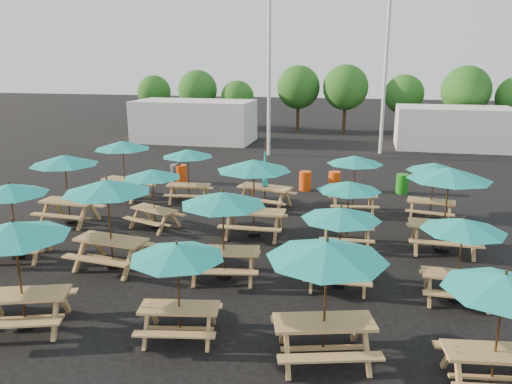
% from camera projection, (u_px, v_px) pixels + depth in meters
% --- Properties ---
extents(ground, '(120.00, 120.00, 0.00)m').
position_uv_depth(ground, '(246.00, 237.00, 16.07)').
color(ground, black).
rests_on(ground, ground).
extents(picnic_unit_1, '(2.48, 2.48, 2.22)m').
position_uv_depth(picnic_unit_1, '(10.00, 193.00, 13.86)').
color(picnic_unit_1, tan).
rests_on(picnic_unit_1, ground).
extents(picnic_unit_2, '(2.39, 2.39, 2.44)m').
position_uv_depth(picnic_unit_2, '(65.00, 163.00, 16.85)').
color(picnic_unit_2, tan).
rests_on(picnic_unit_2, ground).
extents(picnic_unit_3, '(2.67, 2.67, 2.40)m').
position_uv_depth(picnic_unit_3, '(123.00, 148.00, 19.98)').
color(picnic_unit_3, tan).
rests_on(picnic_unit_3, ground).
extents(picnic_unit_4, '(2.83, 2.83, 2.39)m').
position_uv_depth(picnic_unit_4, '(14.00, 236.00, 10.09)').
color(picnic_unit_4, tan).
rests_on(picnic_unit_4, ground).
extents(picnic_unit_5, '(2.60, 2.60, 2.51)m').
position_uv_depth(picnic_unit_5, '(107.00, 191.00, 13.15)').
color(picnic_unit_5, tan).
rests_on(picnic_unit_5, ground).
extents(picnic_unit_6, '(2.46, 2.46, 2.06)m').
position_uv_depth(picnic_unit_6, '(153.00, 177.00, 16.45)').
color(picnic_unit_6, tan).
rests_on(picnic_unit_6, ground).
extents(picnic_unit_7, '(2.23, 2.23, 2.16)m').
position_uv_depth(picnic_unit_7, '(188.00, 156.00, 19.48)').
color(picnic_unit_7, tan).
rests_on(picnic_unit_7, ground).
extents(picnic_unit_8, '(2.22, 2.22, 2.05)m').
position_uv_depth(picnic_unit_8, '(177.00, 256.00, 9.82)').
color(picnic_unit_8, tan).
rests_on(picnic_unit_8, ground).
extents(picnic_unit_9, '(2.54, 2.54, 2.35)m').
position_uv_depth(picnic_unit_9, '(223.00, 203.00, 12.52)').
color(picnic_unit_9, tan).
rests_on(picnic_unit_9, ground).
extents(picnic_unit_10, '(2.44, 2.44, 2.54)m').
position_uv_depth(picnic_unit_10, '(254.00, 169.00, 15.59)').
color(picnic_unit_10, tan).
rests_on(picnic_unit_10, ground).
extents(picnic_unit_11, '(2.34, 2.14, 2.55)m').
position_uv_depth(picnic_unit_11, '(265.00, 181.00, 18.90)').
color(picnic_unit_11, tan).
rests_on(picnic_unit_11, ground).
extents(picnic_unit_12, '(2.76, 2.76, 2.40)m').
position_uv_depth(picnic_unit_12, '(327.00, 257.00, 8.99)').
color(picnic_unit_12, tan).
rests_on(picnic_unit_12, ground).
extents(picnic_unit_13, '(1.99, 1.99, 2.10)m').
position_uv_depth(picnic_unit_13, '(341.00, 218.00, 12.07)').
color(picnic_unit_13, tan).
rests_on(picnic_unit_13, ground).
extents(picnic_unit_14, '(2.02, 2.02, 2.06)m').
position_uv_depth(picnic_unit_14, '(349.00, 189.00, 14.81)').
color(picnic_unit_14, tan).
rests_on(picnic_unit_14, ground).
extents(picnic_unit_15, '(2.29, 2.29, 2.19)m').
position_uv_depth(picnic_unit_15, '(355.00, 163.00, 18.06)').
color(picnic_unit_15, tan).
rests_on(picnic_unit_15, ground).
extents(picnic_unit_16, '(2.27, 2.27, 2.17)m').
position_uv_depth(picnic_unit_16, '(504.00, 289.00, 8.19)').
color(picnic_unit_16, tan).
rests_on(picnic_unit_16, ground).
extents(picnic_unit_17, '(1.97, 1.97, 2.06)m').
position_uv_depth(picnic_unit_17, '(463.00, 229.00, 11.35)').
color(picnic_unit_17, tan).
rests_on(picnic_unit_17, ground).
extents(picnic_unit_18, '(2.45, 2.45, 2.58)m').
position_uv_depth(picnic_unit_18, '(449.00, 178.00, 14.30)').
color(picnic_unit_18, tan).
rests_on(picnic_unit_18, ground).
extents(picnic_unit_19, '(2.21, 2.21, 2.07)m').
position_uv_depth(picnic_unit_19, '(434.00, 170.00, 17.38)').
color(picnic_unit_19, tan).
rests_on(picnic_unit_19, ground).
extents(waste_bin_0, '(0.52, 0.52, 0.83)m').
position_uv_depth(waste_bin_0, '(181.00, 174.00, 22.97)').
color(waste_bin_0, '#EC4C0D').
rests_on(waste_bin_0, ground).
extents(waste_bin_1, '(0.52, 0.52, 0.83)m').
position_uv_depth(waste_bin_1, '(176.00, 174.00, 23.06)').
color(waste_bin_1, gray).
rests_on(waste_bin_1, ground).
extents(waste_bin_2, '(0.52, 0.52, 0.83)m').
position_uv_depth(waste_bin_2, '(305.00, 181.00, 21.66)').
color(waste_bin_2, '#EC4C0D').
rests_on(waste_bin_2, ground).
extents(waste_bin_3, '(0.52, 0.52, 0.83)m').
position_uv_depth(waste_bin_3, '(334.00, 181.00, 21.64)').
color(waste_bin_3, '#EC4C0D').
rests_on(waste_bin_3, ground).
extents(waste_bin_4, '(0.52, 0.52, 0.83)m').
position_uv_depth(waste_bin_4, '(402.00, 184.00, 21.15)').
color(waste_bin_4, '#1A8117').
rests_on(waste_bin_4, ground).
extents(mast_0, '(0.20, 0.20, 12.00)m').
position_uv_depth(mast_0, '(269.00, 51.00, 28.14)').
color(mast_0, silver).
rests_on(mast_0, ground).
extents(mast_1, '(0.20, 0.20, 12.00)m').
position_uv_depth(mast_1, '(387.00, 51.00, 28.67)').
color(mast_1, silver).
rests_on(mast_1, ground).
extents(event_tent_0, '(8.00, 4.00, 2.80)m').
position_uv_depth(event_tent_0, '(194.00, 121.00, 34.35)').
color(event_tent_0, silver).
rests_on(event_tent_0, ground).
extents(event_tent_1, '(7.00, 4.00, 2.60)m').
position_uv_depth(event_tent_1, '(453.00, 128.00, 31.77)').
color(event_tent_1, silver).
rests_on(event_tent_1, ground).
extents(tree_0, '(2.80, 2.80, 4.24)m').
position_uv_depth(tree_0, '(154.00, 92.00, 42.09)').
color(tree_0, '#382314').
rests_on(tree_0, ground).
extents(tree_1, '(3.11, 3.11, 4.72)m').
position_uv_depth(tree_1, '(198.00, 90.00, 39.83)').
color(tree_1, '#382314').
rests_on(tree_1, ground).
extents(tree_2, '(2.59, 2.59, 3.93)m').
position_uv_depth(tree_2, '(237.00, 97.00, 39.03)').
color(tree_2, '#382314').
rests_on(tree_2, ground).
extents(tree_3, '(3.36, 3.36, 5.09)m').
position_uv_depth(tree_3, '(298.00, 87.00, 38.87)').
color(tree_3, '#382314').
rests_on(tree_3, ground).
extents(tree_4, '(3.41, 3.41, 5.17)m').
position_uv_depth(tree_4, '(346.00, 87.00, 37.66)').
color(tree_4, '#382314').
rests_on(tree_4, ground).
extents(tree_5, '(2.94, 2.94, 4.45)m').
position_uv_depth(tree_5, '(404.00, 94.00, 37.27)').
color(tree_5, '#382314').
rests_on(tree_5, ground).
extents(tree_6, '(3.38, 3.38, 5.13)m').
position_uv_depth(tree_6, '(466.00, 90.00, 34.64)').
color(tree_6, '#382314').
rests_on(tree_6, ground).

